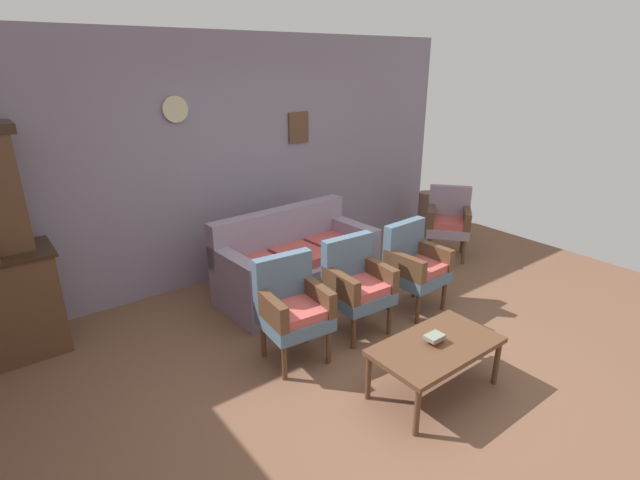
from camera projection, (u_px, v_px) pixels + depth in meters
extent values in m
plane|color=brown|center=(394.00, 377.00, 3.86)|extent=(7.68, 7.68, 0.00)
cube|color=gray|center=(231.00, 161.00, 5.34)|extent=(6.40, 0.06, 2.70)
cube|color=brown|center=(299.00, 128.00, 5.71)|extent=(0.28, 0.02, 0.36)
cylinder|color=beige|center=(175.00, 109.00, 4.75)|extent=(0.26, 0.03, 0.26)
cube|color=gray|center=(299.00, 276.00, 5.18)|extent=(1.75, 0.89, 0.42)
cube|color=gray|center=(280.00, 230.00, 5.25)|extent=(1.72, 0.25, 0.48)
cube|color=gray|center=(351.00, 232.00, 5.53)|extent=(0.20, 0.81, 0.24)
cube|color=gray|center=(235.00, 267.00, 4.59)|extent=(0.20, 0.81, 0.24)
cube|color=#B74C47|center=(335.00, 244.00, 5.35)|extent=(0.47, 0.58, 0.10)
cube|color=#B74C47|center=(301.00, 255.00, 5.06)|extent=(0.47, 0.58, 0.10)
cube|color=#B74C47|center=(262.00, 267.00, 4.76)|extent=(0.47, 0.58, 0.10)
cube|color=slate|center=(295.00, 320.00, 3.97)|extent=(0.56, 0.53, 0.12)
cube|color=#B74C47|center=(296.00, 312.00, 3.92)|extent=(0.48, 0.45, 0.10)
cube|color=slate|center=(283.00, 280.00, 4.02)|extent=(0.53, 0.15, 0.46)
cube|color=brown|center=(318.00, 296.00, 4.02)|extent=(0.12, 0.49, 0.22)
cube|color=brown|center=(271.00, 309.00, 3.80)|extent=(0.12, 0.49, 0.22)
cylinder|color=brown|center=(329.00, 346.00, 4.00)|extent=(0.04, 0.04, 0.32)
cylinder|color=brown|center=(284.00, 362.00, 3.79)|extent=(0.04, 0.04, 0.32)
cylinder|color=brown|center=(306.00, 326.00, 4.30)|extent=(0.04, 0.04, 0.32)
cylinder|color=brown|center=(263.00, 340.00, 4.09)|extent=(0.04, 0.04, 0.32)
cube|color=slate|center=(359.00, 296.00, 4.38)|extent=(0.55, 0.51, 0.12)
cube|color=#B74C47|center=(361.00, 288.00, 4.33)|extent=(0.46, 0.43, 0.10)
cube|color=slate|center=(347.00, 260.00, 4.43)|extent=(0.52, 0.13, 0.46)
cube|color=brown|center=(379.00, 273.00, 4.44)|extent=(0.11, 0.48, 0.22)
cube|color=brown|center=(341.00, 285.00, 4.21)|extent=(0.11, 0.48, 0.22)
cylinder|color=brown|center=(389.00, 319.00, 4.42)|extent=(0.04, 0.04, 0.32)
cylinder|color=brown|center=(354.00, 333.00, 4.20)|extent=(0.04, 0.04, 0.32)
cylinder|color=brown|center=(363.00, 303.00, 4.72)|extent=(0.04, 0.04, 0.32)
cylinder|color=brown|center=(329.00, 315.00, 4.50)|extent=(0.04, 0.04, 0.32)
cube|color=slate|center=(417.00, 276.00, 4.79)|extent=(0.55, 0.51, 0.12)
cube|color=#B74C47|center=(420.00, 268.00, 4.75)|extent=(0.46, 0.43, 0.10)
cube|color=slate|center=(404.00, 243.00, 4.83)|extent=(0.52, 0.13, 0.46)
cube|color=brown|center=(432.00, 255.00, 4.87)|extent=(0.11, 0.48, 0.22)
cube|color=brown|center=(404.00, 266.00, 4.60)|extent=(0.11, 0.48, 0.22)
cylinder|color=brown|center=(444.00, 295.00, 4.86)|extent=(0.04, 0.04, 0.32)
cylinder|color=brown|center=(418.00, 309.00, 4.61)|extent=(0.04, 0.04, 0.32)
cylinder|color=brown|center=(414.00, 283.00, 5.13)|extent=(0.04, 0.04, 0.32)
cylinder|color=brown|center=(388.00, 295.00, 4.88)|extent=(0.04, 0.04, 0.32)
cube|color=gray|center=(448.00, 229.00, 6.10)|extent=(0.70, 0.71, 0.12)
cube|color=#B74C47|center=(448.00, 223.00, 6.05)|extent=(0.60, 0.60, 0.10)
cube|color=gray|center=(449.00, 203.00, 6.18)|extent=(0.41, 0.47, 0.46)
cube|color=brown|center=(467.00, 218.00, 5.99)|extent=(0.42, 0.36, 0.22)
cube|color=brown|center=(431.00, 215.00, 6.09)|extent=(0.42, 0.36, 0.22)
cylinder|color=brown|center=(463.00, 252.00, 5.96)|extent=(0.04, 0.04, 0.32)
cylinder|color=brown|center=(429.00, 249.00, 6.05)|extent=(0.04, 0.04, 0.32)
cylinder|color=brown|center=(462.00, 242.00, 6.31)|extent=(0.04, 0.04, 0.32)
cylinder|color=brown|center=(430.00, 239.00, 6.40)|extent=(0.04, 0.04, 0.32)
cube|color=brown|center=(436.00, 346.00, 3.57)|extent=(1.00, 0.56, 0.04)
cylinder|color=brown|center=(368.00, 377.00, 3.56)|extent=(0.04, 0.04, 0.38)
cylinder|color=brown|center=(447.00, 336.00, 4.09)|extent=(0.04, 0.04, 0.38)
cylinder|color=brown|center=(417.00, 412.00, 3.21)|extent=(0.04, 0.04, 0.38)
cylinder|color=brown|center=(497.00, 363.00, 3.73)|extent=(0.04, 0.04, 0.38)
cube|color=#EC765F|center=(435.00, 340.00, 3.60)|extent=(0.11, 0.08, 0.02)
cube|color=#EC506A|center=(436.00, 338.00, 3.59)|extent=(0.10, 0.10, 0.02)
cube|color=gray|center=(434.00, 337.00, 3.57)|extent=(0.14, 0.10, 0.03)
cylinder|color=brown|center=(426.00, 213.00, 6.97)|extent=(0.25, 0.25, 0.62)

